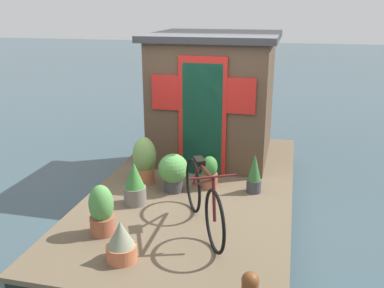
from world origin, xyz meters
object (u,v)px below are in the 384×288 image
(mooring_bollard, at_px, (250,284))
(potted_plant_lavender, at_px, (209,173))
(houseboat_cabin, at_px, (214,95))
(bicycle, at_px, (203,199))
(potted_plant_ivy, at_px, (145,160))
(potted_plant_thyme, at_px, (102,211))
(potted_plant_rosemary, at_px, (173,171))
(potted_plant_sage, at_px, (254,174))
(potted_plant_succulent, at_px, (135,184))
(potted_plant_geranium, at_px, (121,242))

(mooring_bollard, bearing_deg, potted_plant_lavender, 19.89)
(houseboat_cabin, height_order, mooring_bollard, houseboat_cabin)
(bicycle, xyz_separation_m, potted_plant_ivy, (1.14, 1.11, -0.03))
(potted_plant_thyme, xyz_separation_m, mooring_bollard, (-0.71, -1.75, -0.17))
(potted_plant_rosemary, bearing_deg, potted_plant_lavender, -64.28)
(potted_plant_lavender, relative_size, potted_plant_sage, 0.84)
(potted_plant_thyme, distance_m, potted_plant_succulent, 0.81)
(houseboat_cabin, relative_size, potted_plant_sage, 3.80)
(houseboat_cabin, height_order, potted_plant_rosemary, houseboat_cabin)
(potted_plant_lavender, distance_m, potted_plant_ivy, 0.96)
(mooring_bollard, bearing_deg, potted_plant_geranium, 79.23)
(houseboat_cabin, relative_size, potted_plant_succulent, 3.69)
(potted_plant_ivy, bearing_deg, potted_plant_thyme, -179.33)
(potted_plant_thyme, height_order, potted_plant_sage, potted_plant_thyme)
(potted_plant_rosemary, height_order, potted_plant_sage, potted_plant_sage)
(potted_plant_sage, bearing_deg, potted_plant_ivy, 90.73)
(houseboat_cabin, xyz_separation_m, mooring_bollard, (-3.70, -1.02, -0.93))
(potted_plant_sage, bearing_deg, houseboat_cabin, 29.93)
(bicycle, relative_size, potted_plant_lavender, 3.14)
(houseboat_cabin, bearing_deg, bicycle, -172.20)
(potted_plant_geranium, height_order, potted_plant_succulent, potted_plant_succulent)
(potted_plant_thyme, relative_size, potted_plant_sage, 1.05)
(potted_plant_sage, bearing_deg, potted_plant_rosemary, 101.40)
(potted_plant_thyme, bearing_deg, potted_plant_lavender, -31.39)
(potted_plant_rosemary, relative_size, potted_plant_geranium, 1.25)
(potted_plant_lavender, distance_m, potted_plant_sage, 0.63)
(potted_plant_thyme, bearing_deg, potted_plant_ivy, 0.67)
(potted_plant_succulent, bearing_deg, potted_plant_thyme, 173.68)
(houseboat_cabin, distance_m, mooring_bollard, 3.94)
(potted_plant_lavender, distance_m, mooring_bollard, 2.39)
(houseboat_cabin, bearing_deg, potted_plant_ivy, 153.21)
(potted_plant_geranium, distance_m, mooring_bollard, 1.36)
(houseboat_cabin, relative_size, mooring_bollard, 9.32)
(bicycle, bearing_deg, potted_plant_lavender, 7.34)
(bicycle, distance_m, potted_plant_sage, 1.26)
(potted_plant_thyme, bearing_deg, bicycle, -71.25)
(potted_plant_ivy, distance_m, potted_plant_succulent, 0.72)
(potted_plant_rosemary, relative_size, potted_plant_ivy, 0.79)
(bicycle, distance_m, potted_plant_thyme, 1.15)
(houseboat_cabin, relative_size, potted_plant_rosemary, 3.94)
(bicycle, height_order, potted_plant_sage, bicycle)
(mooring_bollard, bearing_deg, potted_plant_thyme, 68.00)
(houseboat_cabin, relative_size, potted_plant_lavender, 4.53)
(houseboat_cabin, distance_m, potted_plant_ivy, 1.79)
(potted_plant_thyme, height_order, mooring_bollard, potted_plant_thyme)
(potted_plant_rosemary, height_order, potted_plant_ivy, potted_plant_ivy)
(potted_plant_rosemary, height_order, potted_plant_succulent, potted_plant_succulent)
(potted_plant_succulent, xyz_separation_m, mooring_bollard, (-1.51, -1.66, -0.16))
(houseboat_cabin, xyz_separation_m, potted_plant_ivy, (-1.48, 0.75, -0.69))
(potted_plant_rosemary, bearing_deg, potted_plant_geranium, 178.29)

